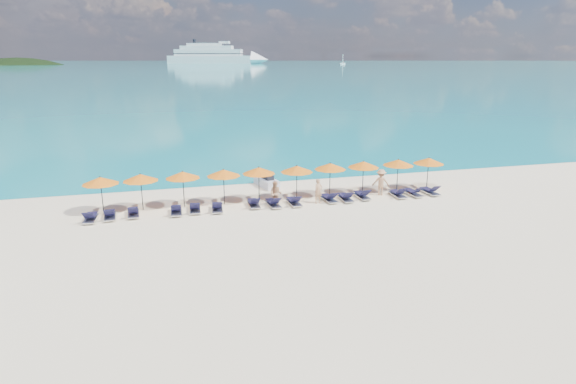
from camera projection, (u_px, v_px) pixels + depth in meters
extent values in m
plane|color=beige|center=(302.00, 228.00, 26.05)|extent=(1400.00, 1400.00, 0.00)
cube|color=#1FA9B2|center=(162.00, 63.00, 639.99)|extent=(1600.00, 1300.00, 0.01)
ellipsoid|color=black|center=(22.00, 98.00, 519.55)|extent=(162.00, 126.00, 85.50)
cube|color=silver|center=(210.00, 60.00, 609.68)|extent=(106.31, 55.31, 9.66)
cone|color=silver|center=(260.00, 60.00, 603.62)|extent=(27.35, 27.35, 21.25)
cube|color=silver|center=(208.00, 52.00, 607.50)|extent=(85.39, 45.15, 7.73)
cube|color=silver|center=(207.00, 48.00, 606.11)|extent=(66.79, 36.64, 4.83)
cube|color=silver|center=(205.00, 45.00, 605.24)|extent=(45.87, 26.49, 3.38)
cube|color=black|center=(208.00, 54.00, 607.89)|extent=(86.45, 45.70, 0.87)
cube|color=black|center=(208.00, 51.00, 606.97)|extent=(84.32, 44.60, 0.87)
cylinder|color=black|center=(195.00, 41.00, 605.45)|extent=(4.25, 4.25, 5.31)
cube|color=silver|center=(343.00, 63.00, 572.07)|extent=(5.70, 1.90, 1.52)
cylinder|color=silver|center=(343.00, 59.00, 570.72)|extent=(0.34, 0.34, 9.51)
cube|color=silver|center=(343.00, 64.00, 538.10)|extent=(6.09, 2.03, 1.62)
cylinder|color=silver|center=(343.00, 59.00, 536.66)|extent=(0.37, 0.37, 10.15)
cube|color=silver|center=(267.00, 182.00, 34.23)|extent=(1.46, 2.64, 0.57)
cube|color=black|center=(268.00, 177.00, 33.94)|extent=(0.74, 1.13, 0.36)
cylinder|color=black|center=(263.00, 173.00, 34.61)|extent=(0.57, 0.19, 0.06)
imported|color=tan|center=(318.00, 191.00, 30.21)|extent=(0.67, 0.55, 1.58)
imported|color=tan|center=(276.00, 194.00, 29.64)|extent=(0.89, 0.76, 1.59)
imported|color=tan|center=(381.00, 182.00, 32.00)|extent=(1.25, 0.97, 1.76)
cylinder|color=black|center=(102.00, 196.00, 28.10)|extent=(0.05, 0.05, 2.20)
cone|color=orange|center=(100.00, 181.00, 27.85)|extent=(2.10, 2.10, 0.42)
sphere|color=black|center=(100.00, 177.00, 27.79)|extent=(0.08, 0.08, 0.08)
cylinder|color=black|center=(142.00, 192.00, 28.81)|extent=(0.05, 0.05, 2.20)
cone|color=orange|center=(140.00, 177.00, 28.56)|extent=(2.10, 2.10, 0.42)
sphere|color=black|center=(140.00, 174.00, 28.50)|extent=(0.08, 0.08, 0.08)
cylinder|color=black|center=(184.00, 189.00, 29.44)|extent=(0.05, 0.05, 2.20)
cone|color=orange|center=(183.00, 175.00, 29.19)|extent=(2.10, 2.10, 0.42)
sphere|color=black|center=(182.00, 171.00, 29.13)|extent=(0.08, 0.08, 0.08)
cylinder|color=black|center=(224.00, 187.00, 29.96)|extent=(0.05, 0.05, 2.20)
cone|color=orange|center=(223.00, 173.00, 29.71)|extent=(2.10, 2.10, 0.42)
sphere|color=black|center=(223.00, 169.00, 29.65)|extent=(0.08, 0.08, 0.08)
cylinder|color=black|center=(259.00, 185.00, 30.56)|extent=(0.05, 0.05, 2.20)
cone|color=orange|center=(259.00, 170.00, 30.31)|extent=(2.10, 2.10, 0.42)
sphere|color=black|center=(259.00, 167.00, 30.25)|extent=(0.08, 0.08, 0.08)
cylinder|color=black|center=(297.00, 183.00, 30.98)|extent=(0.05, 0.05, 2.20)
cone|color=orange|center=(297.00, 169.00, 30.73)|extent=(2.10, 2.10, 0.42)
sphere|color=black|center=(297.00, 166.00, 30.67)|extent=(0.08, 0.08, 0.08)
cylinder|color=black|center=(330.00, 180.00, 31.72)|extent=(0.05, 0.05, 2.20)
cone|color=orange|center=(330.00, 166.00, 31.47)|extent=(2.10, 2.10, 0.42)
sphere|color=black|center=(330.00, 163.00, 31.41)|extent=(0.08, 0.08, 0.08)
cylinder|color=black|center=(363.00, 178.00, 32.25)|extent=(0.05, 0.05, 2.20)
cone|color=orange|center=(364.00, 164.00, 32.00)|extent=(2.10, 2.10, 0.42)
sphere|color=black|center=(364.00, 161.00, 31.94)|extent=(0.08, 0.08, 0.08)
cylinder|color=black|center=(398.00, 176.00, 32.84)|extent=(0.05, 0.05, 2.20)
cone|color=orange|center=(398.00, 162.00, 32.59)|extent=(2.10, 2.10, 0.42)
sphere|color=black|center=(399.00, 159.00, 32.53)|extent=(0.08, 0.08, 0.08)
cylinder|color=black|center=(428.00, 174.00, 33.37)|extent=(0.05, 0.05, 2.20)
cone|color=orange|center=(429.00, 161.00, 33.12)|extent=(2.10, 2.10, 0.42)
sphere|color=black|center=(429.00, 158.00, 33.06)|extent=(0.08, 0.08, 0.08)
cube|color=silver|center=(91.00, 219.00, 27.07)|extent=(0.71, 1.73, 0.06)
cube|color=#151334|center=(91.00, 215.00, 27.26)|extent=(0.61, 1.13, 0.04)
cube|color=#151334|center=(88.00, 215.00, 26.44)|extent=(0.58, 0.57, 0.43)
cube|color=silver|center=(110.00, 216.00, 27.50)|extent=(0.73, 1.74, 0.06)
cube|color=#151334|center=(110.00, 212.00, 27.69)|extent=(0.62, 1.13, 0.04)
cube|color=#151334|center=(109.00, 212.00, 26.89)|extent=(0.58, 0.57, 0.43)
cube|color=silver|center=(133.00, 214.00, 27.93)|extent=(0.69, 1.72, 0.06)
cube|color=#151334|center=(133.00, 210.00, 28.12)|extent=(0.60, 1.12, 0.04)
cube|color=#151334|center=(133.00, 210.00, 27.31)|extent=(0.57, 0.56, 0.43)
cube|color=silver|center=(176.00, 212.00, 28.30)|extent=(0.69, 1.72, 0.06)
cube|color=#151334|center=(176.00, 208.00, 28.50)|extent=(0.60, 1.12, 0.04)
cube|color=#151334|center=(176.00, 208.00, 27.68)|extent=(0.57, 0.56, 0.43)
cube|color=silver|center=(195.00, 210.00, 28.69)|extent=(0.71, 1.73, 0.06)
cube|color=#151334|center=(195.00, 206.00, 28.89)|extent=(0.61, 1.13, 0.04)
cube|color=#151334|center=(195.00, 206.00, 28.07)|extent=(0.58, 0.56, 0.43)
cube|color=silver|center=(217.00, 209.00, 28.84)|extent=(0.75, 1.74, 0.06)
cube|color=#151334|center=(217.00, 205.00, 29.03)|extent=(0.63, 1.14, 0.04)
cube|color=#151334|center=(217.00, 205.00, 28.21)|extent=(0.59, 0.58, 0.43)
cube|color=silver|center=(254.00, 204.00, 29.68)|extent=(0.67, 1.72, 0.06)
cube|color=#151334|center=(253.00, 201.00, 29.87)|extent=(0.59, 1.12, 0.04)
cube|color=#151334|center=(255.00, 201.00, 29.05)|extent=(0.57, 0.55, 0.43)
cube|color=silver|center=(273.00, 204.00, 29.72)|extent=(0.76, 1.74, 0.06)
cube|color=#151334|center=(272.00, 201.00, 29.90)|extent=(0.64, 1.14, 0.04)
cube|color=#151334|center=(276.00, 200.00, 29.11)|extent=(0.59, 0.58, 0.43)
cube|color=silver|center=(294.00, 203.00, 30.04)|extent=(0.67, 1.72, 0.06)
cube|color=#151334|center=(293.00, 199.00, 30.23)|extent=(0.58, 1.12, 0.04)
cube|color=#151334|center=(297.00, 199.00, 29.42)|extent=(0.56, 0.55, 0.43)
cube|color=silver|center=(329.00, 199.00, 30.75)|extent=(0.77, 1.75, 0.06)
cube|color=#151334|center=(327.00, 196.00, 30.93)|extent=(0.65, 1.15, 0.04)
cube|color=#151334|center=(333.00, 195.00, 30.14)|extent=(0.60, 0.59, 0.43)
cube|color=silver|center=(346.00, 199.00, 30.90)|extent=(0.68, 1.72, 0.06)
cube|color=#151334|center=(344.00, 195.00, 31.10)|extent=(0.59, 1.12, 0.04)
cube|color=#151334|center=(349.00, 195.00, 30.28)|extent=(0.57, 0.56, 0.43)
cube|color=silver|center=(362.00, 196.00, 31.42)|extent=(0.63, 1.70, 0.06)
cube|color=#151334|center=(360.00, 193.00, 31.61)|extent=(0.56, 1.10, 0.04)
cube|color=#151334|center=(366.00, 192.00, 30.79)|extent=(0.55, 0.54, 0.43)
cube|color=silver|center=(397.00, 195.00, 31.75)|extent=(0.64, 1.71, 0.06)
cube|color=#151334|center=(396.00, 192.00, 31.94)|extent=(0.57, 1.11, 0.04)
cube|color=#151334|center=(402.00, 191.00, 31.12)|extent=(0.56, 0.54, 0.43)
cube|color=silver|center=(413.00, 194.00, 32.02)|extent=(0.78, 1.75, 0.06)
cube|color=#151334|center=(411.00, 190.00, 32.20)|extent=(0.65, 1.15, 0.04)
cube|color=#151334|center=(418.00, 190.00, 31.41)|extent=(0.60, 0.59, 0.43)
cube|color=silver|center=(430.00, 192.00, 32.36)|extent=(0.72, 1.73, 0.06)
cube|color=#151334|center=(428.00, 189.00, 32.54)|extent=(0.61, 1.13, 0.04)
cube|color=#151334|center=(435.00, 188.00, 31.74)|extent=(0.58, 0.57, 0.43)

